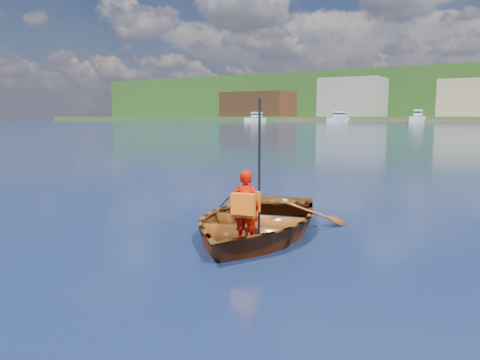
# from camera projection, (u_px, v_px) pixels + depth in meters

# --- Properties ---
(ground) EXTENTS (600.00, 600.00, 0.00)m
(ground) POSITION_uv_depth(u_px,v_px,m) (246.00, 225.00, 8.31)
(ground) COLOR #142C49
(ground) RESTS_ON ground
(rowboat) EXTENTS (3.32, 4.17, 0.77)m
(rowboat) POSITION_uv_depth(u_px,v_px,m) (255.00, 220.00, 7.61)
(rowboat) COLOR brown
(rowboat) RESTS_ON ground
(child_paddler) EXTENTS (0.43, 0.40, 2.07)m
(child_paddler) POSITION_uv_depth(u_px,v_px,m) (246.00, 206.00, 6.67)
(child_paddler) COLOR #B70C02
(child_paddler) RESTS_ON ground
(waterfront_buildings) EXTENTS (202.00, 16.00, 14.00)m
(waterfront_buildings) POSITION_uv_depth(u_px,v_px,m) (480.00, 99.00, 151.60)
(waterfront_buildings) COLOR brown
(waterfront_buildings) RESTS_ON ground
(marina_yachts) EXTENTS (146.38, 12.91, 4.34)m
(marina_yachts) POSITION_uv_depth(u_px,v_px,m) (478.00, 119.00, 133.37)
(marina_yachts) COLOR silver
(marina_yachts) RESTS_ON ground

